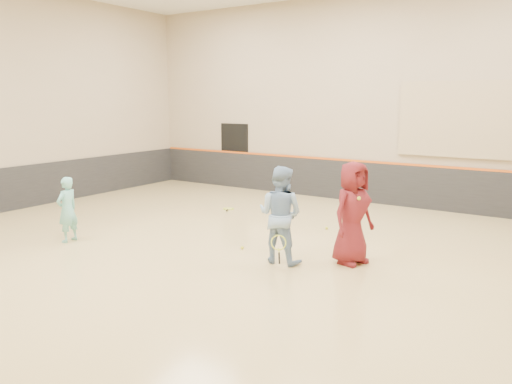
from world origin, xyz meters
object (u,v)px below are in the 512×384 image
Objects in this scene: girl at (67,210)px; young_man at (353,213)px; spare_racket at (228,208)px; instructor at (280,215)px.

young_man is at bearing 102.31° from girl.
spare_racket is (-4.66, 2.49, -0.91)m from young_man.
spare_racket is (-3.51, 3.16, -0.87)m from instructor.
instructor is at bearing 99.19° from girl.
spare_racket is at bearing 160.61° from girl.
girl is 5.99m from young_man.
girl is 2.01× the size of spare_racket.
girl is 0.77× the size of instructor.
spare_racket is at bearing -45.11° from instructor.
young_man is 2.73× the size of spare_racket.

